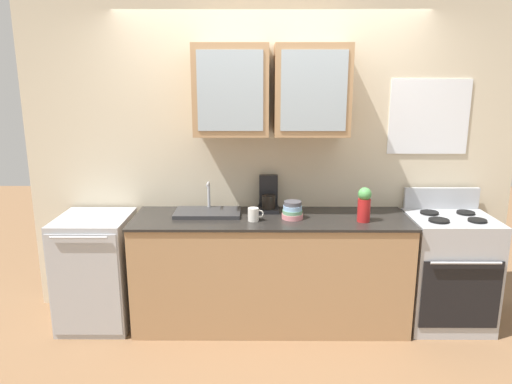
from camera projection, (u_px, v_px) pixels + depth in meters
ground_plane at (270, 321)px, 4.01m from camera, size 10.00×10.00×0.00m
back_wall_unit at (271, 136)px, 3.96m from camera, size 4.07×0.48×2.83m
counter at (270, 271)px, 3.90m from camera, size 2.19×0.64×0.91m
stove_range at (447, 270)px, 3.90m from camera, size 0.65×0.61×1.09m
sink_faucet at (208, 212)px, 3.87m from camera, size 0.53×0.30×0.25m
bowl_stack at (292, 211)px, 3.75m from camera, size 0.17×0.17×0.14m
vase at (364, 204)px, 3.66m from camera, size 0.10×0.10×0.27m
cup_near_sink at (254, 214)px, 3.70m from camera, size 0.12×0.08×0.10m
dishwasher at (97, 270)px, 3.91m from camera, size 0.56×0.62×0.91m
coffee_maker at (268, 198)px, 3.97m from camera, size 0.17×0.20×0.29m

